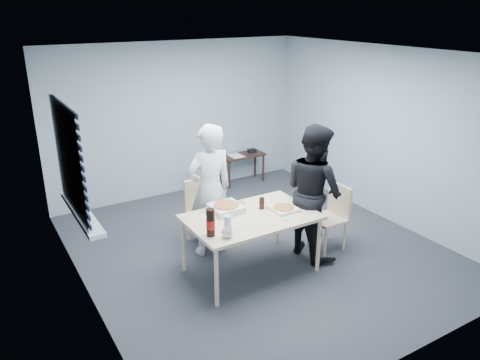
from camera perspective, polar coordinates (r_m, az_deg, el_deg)
room at (r=5.50m, az=-19.78°, el=1.41°), size 5.00×5.00×5.00m
dining_table at (r=5.66m, az=1.37°, el=-4.93°), size 1.55×0.98×0.75m
chair_far at (r=6.51m, az=-4.66°, el=-3.23°), size 0.42×0.42×0.89m
chair_right at (r=6.44m, az=11.26°, el=-3.86°), size 0.42×0.42×0.89m
person_white at (r=6.05m, az=-3.72°, el=-1.28°), size 0.65×0.42×1.77m
person_black at (r=6.08m, az=8.96°, el=-1.36°), size 0.47×0.86×1.77m
side_table at (r=8.66m, az=0.32°, el=2.62°), size 0.82×0.36×0.55m
stool at (r=7.86m, az=-3.15°, el=-0.16°), size 0.34×0.34×0.47m
backpack at (r=7.75m, az=-3.15°, el=1.85°), size 0.27×0.20×0.38m
pizza_box_a at (r=5.75m, az=-1.71°, el=-3.40°), size 0.37×0.37×0.09m
pizza_box_b at (r=5.81m, az=5.33°, el=-3.46°), size 0.31×0.31×0.04m
mug_a at (r=5.12m, az=-1.56°, el=-6.50°), size 0.17×0.17×0.10m
mug_b at (r=5.82m, az=0.13°, el=-3.06°), size 0.10×0.10×0.09m
cola_glass at (r=5.81m, az=2.67°, el=-2.84°), size 0.09×0.09×0.15m
soda_bottle at (r=5.11m, az=-3.61°, el=-5.25°), size 0.10×0.10×0.32m
plastic_cups at (r=5.21m, az=-1.51°, el=-5.37°), size 0.09×0.09×0.20m
rubber_band at (r=5.54m, az=5.46°, el=-4.93°), size 0.06×0.06×0.00m
papers at (r=8.55m, az=-0.52°, el=2.99°), size 0.29×0.35×0.01m
black_box at (r=8.76m, az=1.45°, el=3.60°), size 0.17×0.15×0.06m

